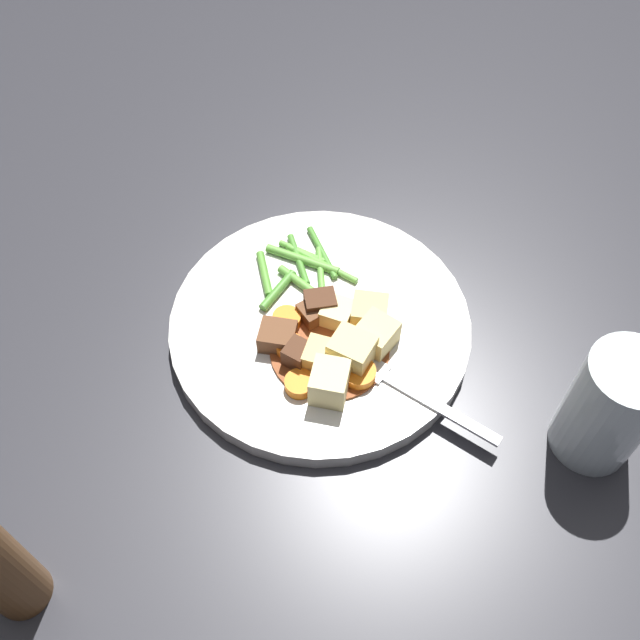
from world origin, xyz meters
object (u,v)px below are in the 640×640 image
Objects in this scene: water_glass at (609,408)px; carrot_slice_0 at (359,374)px; potato_chunk_1 at (352,352)px; potato_chunk_5 at (330,382)px; potato_chunk_2 at (337,315)px; meat_chunk_2 at (322,305)px; carrot_slice_2 at (289,347)px; carrot_slice_4 at (287,320)px; meat_chunk_0 at (311,318)px; carrot_slice_3 at (358,331)px; potato_chunk_4 at (376,335)px; meat_chunk_3 at (278,337)px; fork at (405,388)px; carrot_slice_1 at (315,382)px; carrot_slice_5 at (300,384)px; dinner_plate at (320,325)px; potato_chunk_0 at (321,356)px; potato_chunk_3 at (370,315)px; meat_chunk_1 at (298,355)px.

carrot_slice_0 is at bearing -103.43° from water_glass.
potato_chunk_1 is 1.05× the size of potato_chunk_5.
carrot_slice_0 is 0.06m from potato_chunk_2.
potato_chunk_5 is at bearing 5.86° from meat_chunk_2.
carrot_slice_2 is 0.05m from meat_chunk_2.
meat_chunk_2 is (-0.01, 0.03, 0.01)m from carrot_slice_4.
meat_chunk_0 is at bearing -82.33° from potato_chunk_2.
carrot_slice_3 is at bearing -179.56° from carrot_slice_0.
potato_chunk_4 is 0.99× the size of potato_chunk_5.
potato_chunk_1 is 0.03m from potato_chunk_4.
meat_chunk_3 reaches higher than fork.
carrot_slice_1 is 0.01m from carrot_slice_5.
dinner_plate is at bearing 125.32° from meat_chunk_3.
carrot_slice_0 is 0.94× the size of meat_chunk_3.
carrot_slice_1 is at bearing 34.81° from carrot_slice_2.
carrot_slice_1 is 0.97× the size of potato_chunk_2.
carrot_slice_5 is 0.26m from water_glass.
potato_chunk_5 is (0.04, 0.04, 0.01)m from carrot_slice_2.
potato_chunk_0 reaches higher than meat_chunk_3.
dinner_plate is at bearing -93.62° from potato_chunk_3.
potato_chunk_0 is at bearing -64.26° from potato_chunk_4.
carrot_slice_5 is 0.03m from meat_chunk_1.
dinner_plate is 9.90× the size of meat_chunk_2.
potato_chunk_2 and meat_chunk_3 have the same top height.
meat_chunk_1 reaches higher than meat_chunk_0.
carrot_slice_2 is at bearing -30.88° from meat_chunk_0.
carrot_slice_3 is (-0.05, -0.00, -0.00)m from carrot_slice_0.
potato_chunk_4 reaches higher than potato_chunk_2.
dinner_plate is 0.05m from potato_chunk_0.
potato_chunk_4 is at bearing 141.86° from potato_chunk_5.
meat_chunk_0 is (-0.01, -0.04, 0.00)m from carrot_slice_3.
meat_chunk_2 is at bearing -116.91° from water_glass.
potato_chunk_3 reaches higher than potato_chunk_0.
carrot_slice_1 is at bearing -91.14° from fork.
meat_chunk_1 is at bearing -13.59° from meat_chunk_0.
water_glass is (0.08, 0.27, 0.03)m from carrot_slice_2.
potato_chunk_3 reaches higher than meat_chunk_0.
dinner_plate is 0.04m from carrot_slice_4.
meat_chunk_3 is at bearing -81.11° from carrot_slice_3.
water_glass is (0.11, 0.24, 0.05)m from dinner_plate.
potato_chunk_4 is at bearing -114.72° from water_glass.
potato_chunk_0 is at bearing 61.33° from meat_chunk_3.
fork is at bearing 94.21° from potato_chunk_5.
potato_chunk_2 is 0.19× the size of fork.
potato_chunk_1 reaches higher than fork.
carrot_slice_2 is 0.73× the size of potato_chunk_4.
potato_chunk_3 is at bearing 159.05° from potato_chunk_1.
carrot_slice_2 is at bearing -109.64° from fork.
dinner_plate is at bearing -114.95° from water_glass.
carrot_slice_3 is 0.07m from carrot_slice_4.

